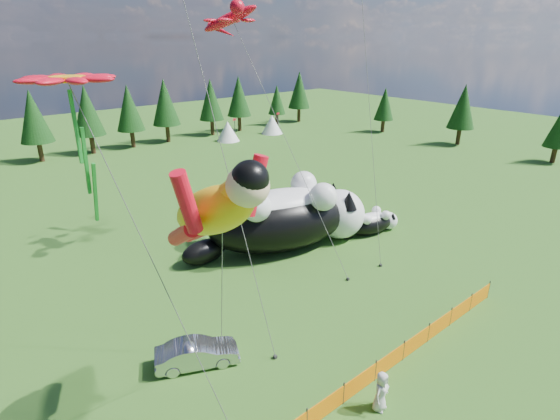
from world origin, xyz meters
name	(u,v)px	position (x,y,z in m)	size (l,w,h in m)	color
ground	(309,354)	(0.00, 0.00, 0.00)	(160.00, 160.00, 0.00)	#11380A
safety_fence	(360,382)	(0.00, -3.00, 0.50)	(22.06, 0.06, 1.10)	#262626
tree_line	(45,127)	(0.00, 45.00, 4.00)	(90.00, 4.00, 8.00)	black
festival_tents	(155,142)	(11.00, 40.00, 1.40)	(50.00, 3.20, 2.80)	white
cat_large	(288,216)	(6.60, 9.20, 2.31)	(13.22, 7.38, 4.87)	black
cat_small	(373,222)	(13.03, 6.88, 0.86)	(4.99, 2.49, 1.82)	black
car	(197,353)	(-4.32, 2.76, 0.61)	(1.29, 3.70, 1.22)	#B9B9BE
spectator_e	(381,391)	(-0.06, -4.09, 0.87)	(0.85, 0.56, 1.75)	silver
superhero_kite	(212,211)	(-4.90, -0.35, 8.57)	(4.72, 5.69, 11.19)	#FFB80D
gecko_kite	(230,19)	(4.96, 12.95, 14.80)	(5.09, 12.84, 17.57)	red
flower_kite	(69,85)	(-8.03, 1.66, 12.51)	(4.71, 4.50, 13.14)	red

